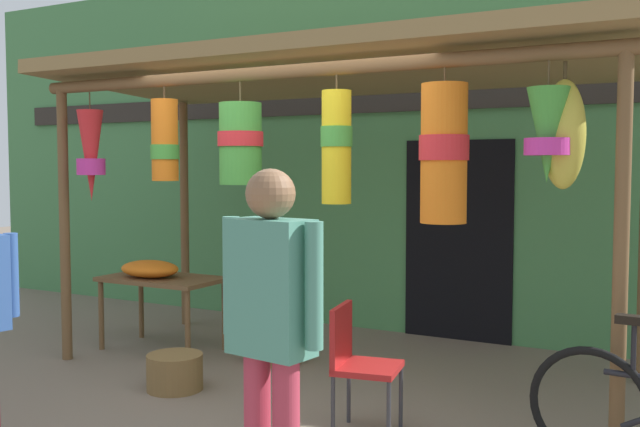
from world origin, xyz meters
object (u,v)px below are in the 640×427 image
at_px(display_table, 162,286).
at_px(vendor_in_orange, 271,318).
at_px(folding_chair, 356,357).
at_px(wicker_basket_spare, 175,372).
at_px(flower_heap_on_table, 150,269).
at_px(wicker_basket_by_table, 274,350).

relative_size(display_table, vendor_in_orange, 0.66).
bearing_deg(folding_chair, wicker_basket_spare, 174.31).
bearing_deg(flower_heap_on_table, vendor_in_orange, -39.64).
height_order(display_table, flower_heap_on_table, flower_heap_on_table).
relative_size(flower_heap_on_table, folding_chair, 0.71).
relative_size(display_table, folding_chair, 1.35).
bearing_deg(wicker_basket_by_table, wicker_basket_spare, -101.39).
bearing_deg(wicker_basket_spare, flower_heap_on_table, 139.45).
xyz_separation_m(flower_heap_on_table, wicker_basket_by_table, (1.21, 0.25, -0.68)).
distance_m(flower_heap_on_table, vendor_in_orange, 3.68).
bearing_deg(wicker_basket_by_table, flower_heap_on_table, -168.31).
xyz_separation_m(display_table, wicker_basket_spare, (0.91, -0.92, -0.47)).
relative_size(folding_chair, vendor_in_orange, 0.49).
bearing_deg(display_table, flower_heap_on_table, -138.59).
bearing_deg(display_table, wicker_basket_by_table, 9.00).
bearing_deg(flower_heap_on_table, wicker_basket_by_table, 11.69).
distance_m(wicker_basket_by_table, vendor_in_orange, 3.20).
xyz_separation_m(flower_heap_on_table, folding_chair, (2.64, -1.01, -0.27)).
bearing_deg(wicker_basket_spare, wicker_basket_by_table, 78.61).
xyz_separation_m(wicker_basket_by_table, wicker_basket_spare, (-0.22, -1.10, 0.05)).
bearing_deg(vendor_in_orange, flower_heap_on_table, 140.36).
distance_m(wicker_basket_by_table, wicker_basket_spare, 1.12).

